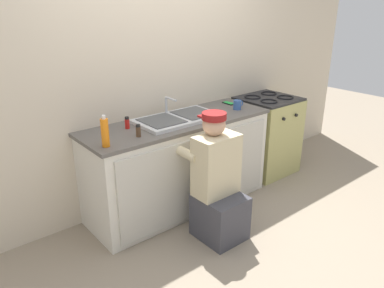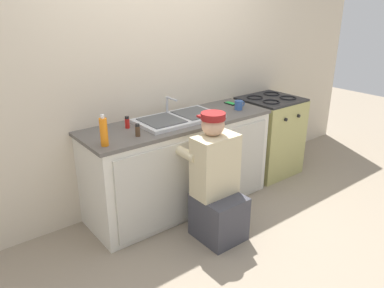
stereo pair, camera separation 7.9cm
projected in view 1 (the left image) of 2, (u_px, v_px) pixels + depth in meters
The scene contains 12 objects.
ground_plane at pixel (199, 216), 3.59m from camera, with size 12.00×12.00×0.00m, color gray.
back_wall at pixel (156, 76), 3.60m from camera, with size 6.00×0.10×2.50m, color beige.
counter_cabinet at pixel (180, 166), 3.64m from camera, with size 1.83×0.62×0.86m.
countertop at pixel (178, 122), 3.48m from camera, with size 1.87×0.62×0.03m, color #5B5651.
sink_double_basin at pixel (178, 118), 3.47m from camera, with size 0.80×0.44×0.19m.
stove_range at pixel (266, 135), 4.40m from camera, with size 0.63×0.62×0.91m.
plumber_person at pixel (217, 188), 3.15m from camera, with size 0.42×0.61×1.10m.
spice_bottle_pepper at pixel (138, 131), 3.04m from camera, with size 0.04×0.04×0.10m.
coffee_mug at pixel (237, 105), 3.80m from camera, with size 0.13×0.08×0.09m.
soap_bottle_orange at pixel (105, 132), 2.82m from camera, with size 0.06×0.06×0.25m.
cell_phone at pixel (229, 103), 4.01m from camera, with size 0.07×0.14×0.01m.
spice_bottle_red at pixel (127, 123), 3.23m from camera, with size 0.04×0.04×0.10m.
Camera 1 is at (-2.01, -2.35, 1.95)m, focal length 35.00 mm.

